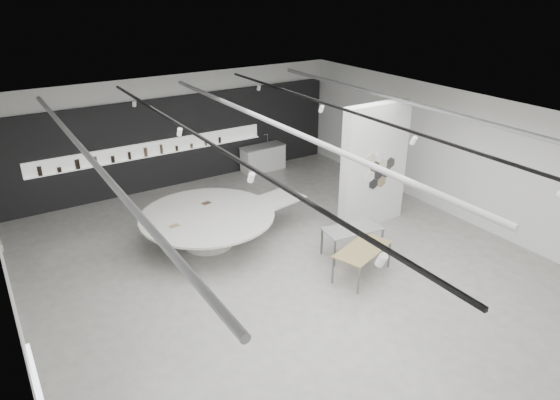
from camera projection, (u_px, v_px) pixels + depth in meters
room at (288, 196)px, 11.58m from camera, size 12.02×14.02×3.82m
back_wall_display at (178, 142)px, 17.14m from camera, size 11.80×0.27×3.10m
partition_column at (374, 166)px, 14.22m from camera, size 2.20×0.38×3.60m
display_island at (210, 224)px, 13.51m from camera, size 5.07×4.23×0.93m
sample_table_wood at (363, 251)px, 12.04m from camera, size 1.75×1.26×0.74m
sample_table_stone at (353, 230)px, 12.95m from camera, size 1.60×0.97×0.78m
kitchen_counter at (263, 158)px, 18.77m from camera, size 1.71×0.71×1.33m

